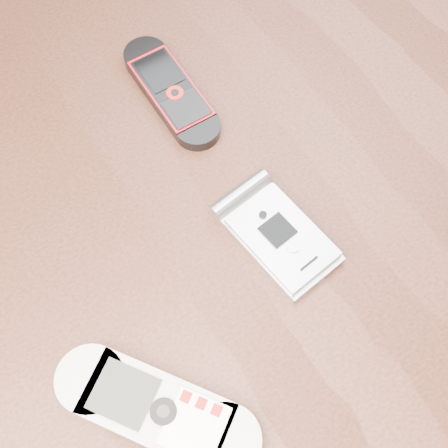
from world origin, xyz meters
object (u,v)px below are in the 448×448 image
table (220,273)px  motorola_razr (279,236)px  nokia_white (157,410)px  nokia_black_red (171,91)px

table → motorola_razr: (0.04, -0.04, 0.11)m
table → motorola_razr: size_ratio=10.13×
nokia_white → motorola_razr: (0.16, 0.07, -0.00)m
table → nokia_white: (-0.13, -0.11, 0.12)m
motorola_razr → table: bearing=130.7°
nokia_black_red → motorola_razr: size_ratio=1.24×
motorola_razr → nokia_white: bearing=-164.0°
nokia_white → nokia_black_red: 0.31m
table → nokia_black_red: nokia_black_red is taller
table → motorola_razr: bearing=-42.3°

